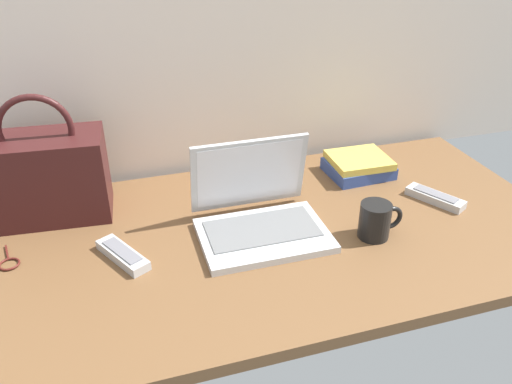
# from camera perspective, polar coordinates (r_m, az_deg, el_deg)

# --- Properties ---
(desk) EXTENTS (1.60, 0.76, 0.03)m
(desk) POSITION_cam_1_polar(r_m,az_deg,el_deg) (1.31, -0.52, -5.23)
(desk) COLOR brown
(desk) RESTS_ON ground
(laptop) EXTENTS (0.31, 0.27, 0.22)m
(laptop) POSITION_cam_1_polar(r_m,az_deg,el_deg) (1.30, 0.28, -2.33)
(laptop) COLOR silver
(laptop) RESTS_ON desk
(coffee_mug) EXTENTS (0.11, 0.08, 0.09)m
(coffee_mug) POSITION_cam_1_polar(r_m,az_deg,el_deg) (1.30, 12.94, -2.98)
(coffee_mug) COLOR black
(coffee_mug) RESTS_ON desk
(remote_control_near) EXTENTS (0.12, 0.16, 0.02)m
(remote_control_near) POSITION_cam_1_polar(r_m,az_deg,el_deg) (1.25, -14.32, -6.64)
(remote_control_near) COLOR #B7B7B7
(remote_control_near) RESTS_ON desk
(remote_control_far) EXTENTS (0.12, 0.16, 0.02)m
(remote_control_far) POSITION_cam_1_polar(r_m,az_deg,el_deg) (1.51, 18.94, -0.57)
(remote_control_far) COLOR #B7B7B7
(remote_control_far) RESTS_ON desk
(handbag) EXTENTS (0.31, 0.18, 0.33)m
(handbag) POSITION_cam_1_polar(r_m,az_deg,el_deg) (1.42, -21.94, 1.69)
(handbag) COLOR #3F1919
(handbag) RESTS_ON desk
(book_stack) EXTENTS (0.19, 0.16, 0.06)m
(book_stack) POSITION_cam_1_polar(r_m,az_deg,el_deg) (1.59, 11.11, 2.85)
(book_stack) COLOR #334C99
(book_stack) RESTS_ON desk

